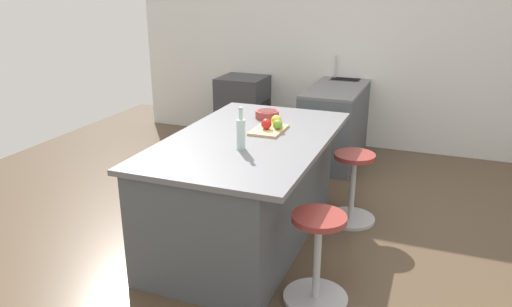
{
  "coord_description": "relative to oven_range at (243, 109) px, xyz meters",
  "views": [
    {
      "loc": [
        3.42,
        1.18,
        2.05
      ],
      "look_at": [
        0.01,
        -0.12,
        0.77
      ],
      "focal_mm": 34.29,
      "sensor_mm": 36.0,
      "label": 1
    }
  ],
  "objects": [
    {
      "name": "water_bottle",
      "position": [
        2.83,
        1.16,
        0.59
      ],
      "size": [
        0.06,
        0.06,
        0.31
      ],
      "color": "silver",
      "rests_on": "kitchen_island"
    },
    {
      "name": "apple_green",
      "position": [
        2.31,
        1.26,
        0.53
      ],
      "size": [
        0.08,
        0.08,
        0.08
      ],
      "primitive_type": "sphere",
      "color": "#609E2D",
      "rests_on": "cutting_board"
    },
    {
      "name": "ground_plane",
      "position": [
        2.51,
        1.28,
        -0.43
      ],
      "size": [
        7.5,
        7.5,
        0.0
      ],
      "primitive_type": "plane",
      "color": "brown"
    },
    {
      "name": "sink_cabinet",
      "position": [
        -0.0,
        1.33,
        0.02
      ],
      "size": [
        1.96,
        0.6,
        1.17
      ],
      "color": "#4C5156",
      "rests_on": "ground_plane"
    },
    {
      "name": "apple_yellow",
      "position": [
        2.22,
        1.22,
        0.53
      ],
      "size": [
        0.09,
        0.09,
        0.09
      ],
      "primitive_type": "sphere",
      "color": "gold",
      "rests_on": "cutting_board"
    },
    {
      "name": "interior_partition_left",
      "position": [
        -0.35,
        1.28,
        0.95
      ],
      "size": [
        0.12,
        5.77,
        2.76
      ],
      "color": "silver",
      "rests_on": "ground_plane"
    },
    {
      "name": "apple_red",
      "position": [
        2.35,
        1.18,
        0.53
      ],
      "size": [
        0.09,
        0.09,
        0.09
      ],
      "primitive_type": "sphere",
      "color": "red",
      "rests_on": "cutting_board"
    },
    {
      "name": "cutting_board",
      "position": [
        2.33,
        1.19,
        0.48
      ],
      "size": [
        0.36,
        0.24,
        0.02
      ],
      "primitive_type": "cube",
      "color": "tan",
      "rests_on": "kitchen_island"
    },
    {
      "name": "stool_by_window",
      "position": [
        1.89,
        1.83,
        -0.13
      ],
      "size": [
        0.44,
        0.44,
        0.64
      ],
      "color": "#B7B7BC",
      "rests_on": "ground_plane"
    },
    {
      "name": "fruit_bowl",
      "position": [
        1.96,
        1.05,
        0.51
      ],
      "size": [
        0.21,
        0.21,
        0.07
      ],
      "color": "#993833",
      "rests_on": "kitchen_island"
    },
    {
      "name": "kitchen_island",
      "position": [
        2.53,
        1.06,
        0.02
      ],
      "size": [
        2.01,
        1.19,
        0.9
      ],
      "color": "#4C5156",
      "rests_on": "ground_plane"
    },
    {
      "name": "stool_middle",
      "position": [
        3.16,
        1.83,
        -0.13
      ],
      "size": [
        0.44,
        0.44,
        0.64
      ],
      "color": "#B7B7BC",
      "rests_on": "ground_plane"
    },
    {
      "name": "oven_range",
      "position": [
        0.0,
        0.0,
        0.0
      ],
      "size": [
        0.6,
        0.61,
        0.86
      ],
      "color": "#38383D",
      "rests_on": "ground_plane"
    }
  ]
}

